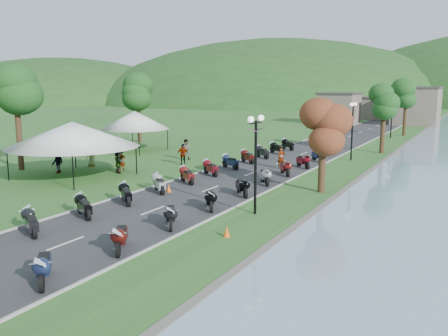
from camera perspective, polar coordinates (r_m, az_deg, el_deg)
The scene contains 12 objects.
road at distance 46.42m, azimuth 9.60°, elevation 1.72°, with size 7.00×120.00×0.02m, color #323234.
hills_backdrop at distance 204.12m, azimuth 24.61°, elevation 7.23°, with size 360.00×120.00×76.00m, color #285621, non-canonical shape.
far_building at distance 90.16m, azimuth 17.91°, elevation 6.91°, with size 18.00×16.00×5.00m, color #75665B.
moto_row_left at distance 29.47m, azimuth -7.92°, elevation -1.89°, with size 2.60×46.66×1.10m, color #331411, non-canonical shape.
moto_row_right at distance 25.31m, azimuth -1.58°, elevation -3.76°, with size 2.60×38.96×1.10m, color #331411, non-canonical shape.
vendor_tent_main at distance 35.43m, azimuth -17.64°, elevation 2.11°, with size 6.22×6.22×4.00m, color silver, non-canonical shape.
vendor_tent_side at distance 48.36m, azimuth -10.62°, elevation 4.39°, with size 4.58×4.58×4.00m, color silver, non-canonical shape.
tree_park_left at distance 39.82m, azimuth -23.64°, elevation 6.72°, with size 3.51×3.51×9.75m, color #21571E, non-canonical shape.
tree_lakeside at distance 29.42m, azimuth 11.81°, elevation 3.30°, with size 2.34×2.34×6.49m, color #21571E, non-canonical shape.
pedestrian_a at distance 37.20m, azimuth -12.15°, elevation -0.41°, with size 0.57×0.42×1.57m, color slate.
pedestrian_b at distance 42.34m, azimuth -4.64°, elevation 1.03°, with size 0.88×0.49×1.82m, color slate.
pedestrian_c at distance 37.87m, azimuth -19.35°, elevation -0.57°, with size 1.21×0.50×1.87m, color slate.
Camera 1 is at (14.89, -3.47, 6.55)m, focal length 38.00 mm.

